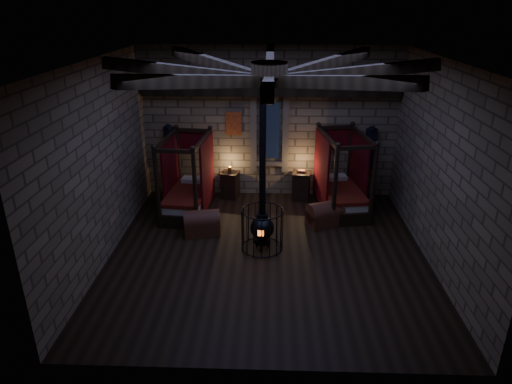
{
  "coord_description": "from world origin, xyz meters",
  "views": [
    {
      "loc": [
        0.06,
        -8.9,
        5.23
      ],
      "look_at": [
        -0.28,
        0.6,
        1.25
      ],
      "focal_mm": 32.0,
      "sensor_mm": 36.0,
      "label": 1
    }
  ],
  "objects_px": {
    "trunk_left": "(202,223)",
    "bed_left": "(188,194)",
    "stove": "(262,225)",
    "trunk_right": "(325,215)",
    "bed_right": "(340,191)"
  },
  "relations": [
    {
      "from": "bed_left",
      "to": "trunk_right",
      "type": "relative_size",
      "value": 2.06
    },
    {
      "from": "trunk_left",
      "to": "stove",
      "type": "bearing_deg",
      "value": -34.44
    },
    {
      "from": "trunk_left",
      "to": "stove",
      "type": "relative_size",
      "value": 0.23
    },
    {
      "from": "trunk_left",
      "to": "bed_left",
      "type": "bearing_deg",
      "value": 103.4
    },
    {
      "from": "trunk_left",
      "to": "trunk_right",
      "type": "bearing_deg",
      "value": 1.31
    },
    {
      "from": "bed_left",
      "to": "trunk_right",
      "type": "distance_m",
      "value": 3.63
    },
    {
      "from": "bed_right",
      "to": "trunk_left",
      "type": "xyz_separation_m",
      "value": [
        -3.52,
        -1.56,
        -0.24
      ]
    },
    {
      "from": "trunk_right",
      "to": "bed_right",
      "type": "bearing_deg",
      "value": 38.88
    },
    {
      "from": "bed_left",
      "to": "trunk_left",
      "type": "xyz_separation_m",
      "value": [
        0.54,
        -1.26,
        -0.23
      ]
    },
    {
      "from": "bed_left",
      "to": "trunk_left",
      "type": "height_order",
      "value": "bed_left"
    },
    {
      "from": "trunk_left",
      "to": "trunk_right",
      "type": "height_order",
      "value": "trunk_right"
    },
    {
      "from": "stove",
      "to": "trunk_right",
      "type": "bearing_deg",
      "value": 45.26
    },
    {
      "from": "trunk_left",
      "to": "bed_right",
      "type": "bearing_deg",
      "value": 14.22
    },
    {
      "from": "trunk_left",
      "to": "trunk_right",
      "type": "relative_size",
      "value": 0.93
    },
    {
      "from": "stove",
      "to": "bed_left",
      "type": "bearing_deg",
      "value": 142.02
    }
  ]
}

